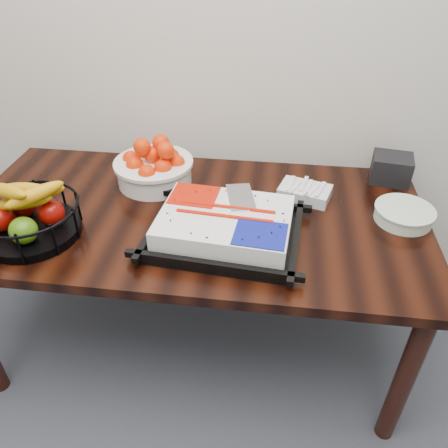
# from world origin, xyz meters

# --- Properties ---
(table) EXTENTS (1.80, 0.90, 0.75)m
(table) POSITION_xyz_m (0.00, 2.00, 0.66)
(table) COLOR black
(table) RESTS_ON ground
(cake_tray) EXTENTS (0.55, 0.45, 0.11)m
(cake_tray) POSITION_xyz_m (0.15, 1.86, 0.80)
(cake_tray) COLOR black
(cake_tray) RESTS_ON table
(tangerine_bowl) EXTENTS (0.33, 0.33, 0.21)m
(tangerine_bowl) POSITION_xyz_m (-0.20, 2.20, 0.84)
(tangerine_bowl) COLOR white
(tangerine_bowl) RESTS_ON table
(fruit_basket) EXTENTS (0.36, 0.36, 0.19)m
(fruit_basket) POSITION_xyz_m (-0.54, 1.79, 0.83)
(fruit_basket) COLOR black
(fruit_basket) RESTS_ON table
(plate_stack) EXTENTS (0.22, 0.22, 0.05)m
(plate_stack) POSITION_xyz_m (0.80, 2.05, 0.78)
(plate_stack) COLOR white
(plate_stack) RESTS_ON table
(fork_bag) EXTENTS (0.23, 0.18, 0.06)m
(fork_bag) POSITION_xyz_m (0.43, 2.16, 0.78)
(fork_bag) COLOR silver
(fork_bag) RESTS_ON table
(napkin_box) EXTENTS (0.18, 0.16, 0.11)m
(napkin_box) POSITION_xyz_m (0.80, 2.35, 0.81)
(napkin_box) COLOR black
(napkin_box) RESTS_ON table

